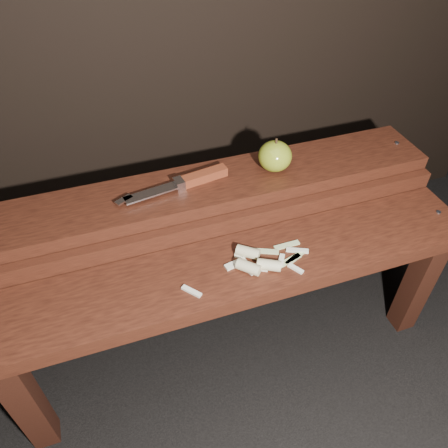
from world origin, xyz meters
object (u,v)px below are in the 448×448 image
object	(u,v)px
bench_rear_tier	(211,208)
bench_front_tier	(240,285)
apple	(275,156)
knife	(191,180)

from	to	relation	value
bench_rear_tier	bench_front_tier	bearing A→B (deg)	-90.00
bench_front_tier	bench_rear_tier	xyz separation A→B (m)	(0.00, 0.23, 0.06)
bench_front_tier	apple	distance (m)	0.35
bench_front_tier	knife	world-z (taller)	knife
bench_front_tier	knife	bearing A→B (deg)	101.28
bench_front_tier	bench_rear_tier	bearing A→B (deg)	90.00
bench_front_tier	bench_rear_tier	size ratio (longest dim) A/B	1.00
bench_rear_tier	apple	xyz separation A→B (m)	(0.18, 0.00, 0.13)
bench_front_tier	bench_rear_tier	distance (m)	0.23
apple	knife	xyz separation A→B (m)	(-0.22, 0.01, -0.03)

